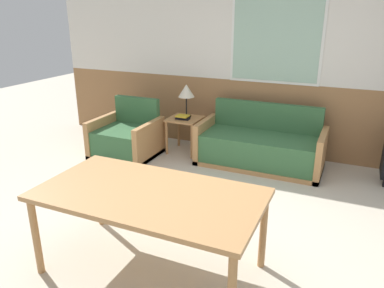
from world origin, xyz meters
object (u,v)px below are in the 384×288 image
(side_table, at_px, (185,124))
(table_lamp, at_px, (186,92))
(couch, at_px, (260,147))
(dining_table, at_px, (149,200))
(armchair, at_px, (127,139))

(side_table, bearing_deg, table_lamp, 97.63)
(couch, xyz_separation_m, table_lamp, (-1.20, 0.13, 0.66))
(couch, relative_size, side_table, 3.17)
(couch, distance_m, table_lamp, 1.38)
(couch, height_order, dining_table, couch)
(couch, distance_m, side_table, 1.21)
(couch, height_order, side_table, couch)
(side_table, bearing_deg, dining_table, -70.61)
(table_lamp, relative_size, dining_table, 0.28)
(side_table, relative_size, dining_table, 0.30)
(side_table, height_order, table_lamp, table_lamp)
(couch, relative_size, armchair, 1.91)
(armchair, bearing_deg, dining_table, -60.64)
(couch, xyz_separation_m, armchair, (-1.93, -0.44, -0.01))
(side_table, bearing_deg, armchair, -146.56)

